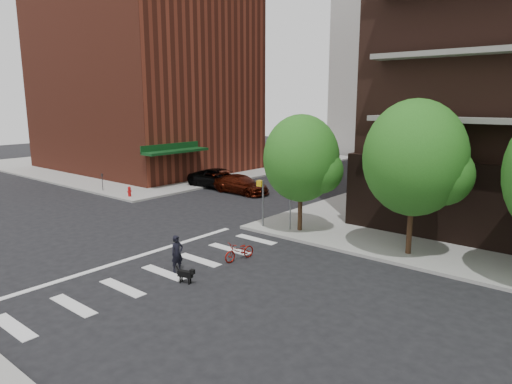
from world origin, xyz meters
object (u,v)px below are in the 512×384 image
dog_walker (177,254)px  parked_car_black (220,179)px  scooter (240,251)px  parked_car_silver (293,166)px  parked_car_maroon (241,184)px  fire_hydrant (129,191)px

dog_walker → parked_car_black: bearing=44.6°
scooter → dog_walker: bearing=-105.0°
parked_car_black → scooter: parked_car_black is taller
parked_car_black → parked_car_silver: bearing=-6.9°
parked_car_silver → parked_car_black: bearing=175.0°
parked_car_silver → scooter: size_ratio=2.95×
scooter → dog_walker: size_ratio=1.06×
scooter → parked_car_black: bearing=144.0°
dog_walker → parked_car_silver: bearing=30.7°
parked_car_black → parked_car_maroon: bearing=-104.0°
fire_hydrant → dog_walker: 15.63m
fire_hydrant → scooter: bearing=-17.3°
parked_car_maroon → dog_walker: bearing=-146.5°
scooter → fire_hydrant: bearing=169.8°
parked_car_black → dog_walker: (11.49, -14.42, 0.01)m
parked_car_maroon → dog_walker: size_ratio=3.06×
parked_car_maroon → parked_car_silver: parked_car_silver is taller
parked_car_silver → scooter: 24.33m
parked_car_black → dog_walker: 18.44m
fire_hydrant → scooter: (14.90, -4.64, -0.12)m
fire_hydrant → parked_car_silver: 16.77m
fire_hydrant → parked_car_black: size_ratio=0.13×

